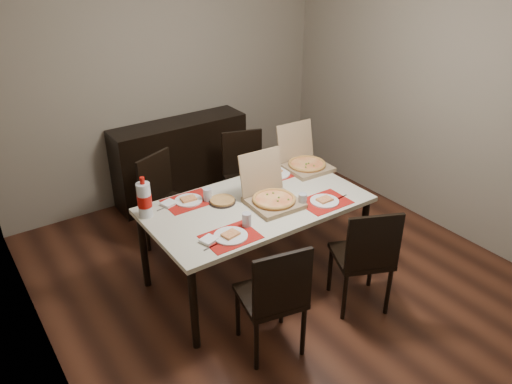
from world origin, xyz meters
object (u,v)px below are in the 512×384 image
Objects in this scene: sideboard at (181,160)px; chair_far_left at (166,199)px; dining_table at (256,210)px; chair_near_left at (275,296)px; dip_bowl at (257,192)px; pizza_box_center at (272,197)px; chair_near_right at (365,255)px; chair_far_right at (245,173)px; soda_bottle at (144,200)px.

chair_far_left is at bearing -124.53° from sideboard.
chair_near_left is at bearing -116.46° from dining_table.
chair_far_left is 8.09× the size of dip_bowl.
pizza_box_center reaches higher than sideboard.
chair_near_right and chair_far_right have the same top height.
sideboard is at bearing 54.77° from soda_bottle.
chair_far_right is at bearing 62.79° from dip_bowl.
chair_near_left is 0.86m from chair_near_right.
dining_table is at bearing -95.72° from sideboard.
dining_table is 0.91m from soda_bottle.
soda_bottle is (-0.83, 0.32, 0.21)m from dining_table.
dining_table is at bearing 119.82° from chair_near_right.
pizza_box_center is at bearing -92.31° from sideboard.
chair_far_left reaches higher than dip_bowl.
chair_far_left is at bearing 114.17° from dining_table.
sideboard reaches higher than dip_bowl.
soda_bottle reaches higher than sideboard.
soda_bottle reaches higher than chair_far_right.
sideboard is 4.47× the size of soda_bottle.
soda_bottle is at bearing 168.56° from dip_bowl.
dining_table is at bearing 63.54° from chair_near_left.
dining_table is at bearing 141.56° from pizza_box_center.
soda_bottle is at bearing 158.97° from dining_table.
dining_table is 0.18m from pizza_box_center.
chair_near_left is 0.93m from pizza_box_center.
chair_far_right is 8.09× the size of dip_bowl.
soda_bottle is (-0.42, -0.58, 0.38)m from chair_far_left.
chair_near_right is at bearing -68.76° from dip_bowl.
chair_near_right is (0.47, -0.81, -0.17)m from dining_table.
soda_bottle is (-0.43, 1.12, 0.38)m from chair_near_left.
sideboard is at bearing 77.29° from chair_near_left.
dip_bowl is (0.50, -0.77, 0.25)m from chair_far_left.
chair_near_right is at bearing -63.51° from pizza_box_center.
chair_near_right reaches higher than dining_table.
chair_near_right is 1.76m from soda_bottle.
chair_near_left is 1.00× the size of chair_near_right.
chair_near_right is at bearing -63.07° from chair_far_left.
chair_far_right is (0.51, 0.94, -0.17)m from dining_table.
chair_far_left reaches higher than sideboard.
chair_far_left is 1.00× the size of chair_far_right.
sideboard is at bearing 113.15° from chair_far_right.
chair_near_right is 1.00× the size of chair_far_right.
chair_far_left is at bearing 53.77° from soda_bottle.
chair_near_left is at bearing -118.12° from dip_bowl.
chair_far_left is 2.06× the size of pizza_box_center.
dining_table is 1.94× the size of chair_near_right.
dining_table is 0.18m from dip_bowl.
chair_near_right is at bearing -60.18° from dining_table.
chair_far_right is at bearing 61.26° from dining_table.
chair_near_left is at bearing 179.19° from chair_near_right.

